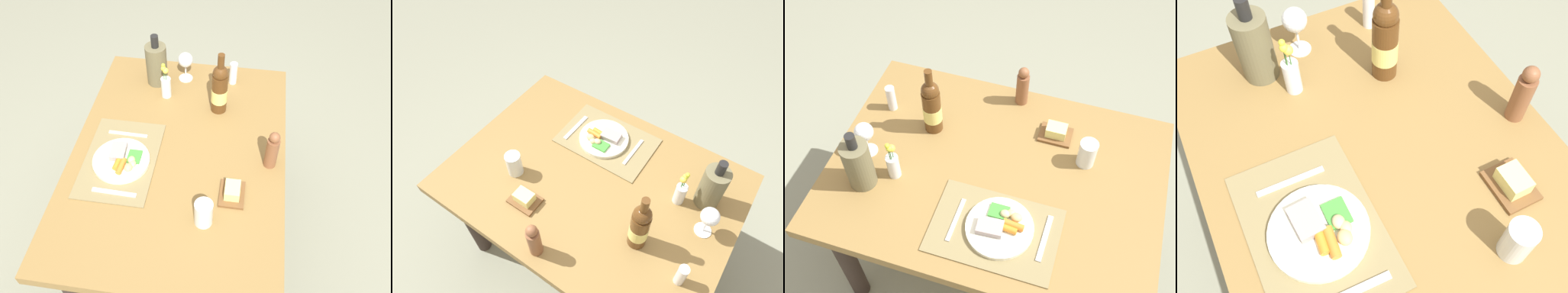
# 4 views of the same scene
# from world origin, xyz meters

# --- Properties ---
(ground_plane) EXTENTS (8.00, 8.00, 0.00)m
(ground_plane) POSITION_xyz_m (0.00, 0.00, 0.00)
(ground_plane) COLOR gray
(dining_table) EXTENTS (1.27, 0.92, 0.71)m
(dining_table) POSITION_xyz_m (0.00, 0.00, 0.61)
(dining_table) COLOR olive
(dining_table) RESTS_ON ground_plane
(placemat) EXTENTS (0.45, 0.30, 0.01)m
(placemat) POSITION_xyz_m (0.07, -0.24, 0.71)
(placemat) COLOR olive
(placemat) RESTS_ON dining_table
(dinner_plate) EXTENTS (0.24, 0.24, 0.04)m
(dinner_plate) POSITION_xyz_m (0.08, -0.23, 0.73)
(dinner_plate) COLOR white
(dinner_plate) RESTS_ON placemat
(fork) EXTENTS (0.02, 0.18, 0.00)m
(fork) POSITION_xyz_m (-0.07, -0.24, 0.72)
(fork) COLOR silver
(fork) RESTS_ON placemat
(knife) EXTENTS (0.02, 0.18, 0.00)m
(knife) POSITION_xyz_m (0.24, -0.22, 0.72)
(knife) COLOR silver
(knife) RESTS_ON placemat
(pepper_mill) EXTENTS (0.05, 0.05, 0.19)m
(pepper_mill) POSITION_xyz_m (0.00, 0.39, 0.80)
(pepper_mill) COLOR brown
(pepper_mill) RESTS_ON dining_table
(wine_glass) EXTENTS (0.07, 0.07, 0.15)m
(wine_glass) POSITION_xyz_m (-0.51, -0.05, 0.82)
(wine_glass) COLOR white
(wine_glass) RESTS_ON dining_table
(salt_shaker) EXTENTS (0.04, 0.04, 0.12)m
(salt_shaker) POSITION_xyz_m (-0.51, 0.19, 0.77)
(salt_shaker) COLOR white
(salt_shaker) RESTS_ON dining_table
(flower_vase) EXTENTS (0.05, 0.05, 0.19)m
(flower_vase) POSITION_xyz_m (-0.36, -0.12, 0.78)
(flower_vase) COLOR silver
(flower_vase) RESTS_ON dining_table
(water_tumbler) EXTENTS (0.07, 0.07, 0.12)m
(water_tumbler) POSITION_xyz_m (0.32, 0.15, 0.76)
(water_tumbler) COLOR silver
(water_tumbler) RESTS_ON dining_table
(wine_bottle) EXTENTS (0.08, 0.08, 0.32)m
(wine_bottle) POSITION_xyz_m (-0.30, 0.14, 0.83)
(wine_bottle) COLOR #533115
(wine_bottle) RESTS_ON dining_table
(butter_dish) EXTENTS (0.13, 0.10, 0.06)m
(butter_dish) POSITION_xyz_m (0.18, 0.25, 0.73)
(butter_dish) COLOR brown
(butter_dish) RESTS_ON dining_table
(cooler_bottle) EXTENTS (0.10, 0.10, 0.27)m
(cooler_bottle) POSITION_xyz_m (-0.46, -0.19, 0.82)
(cooler_bottle) COLOR brown
(cooler_bottle) RESTS_ON dining_table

